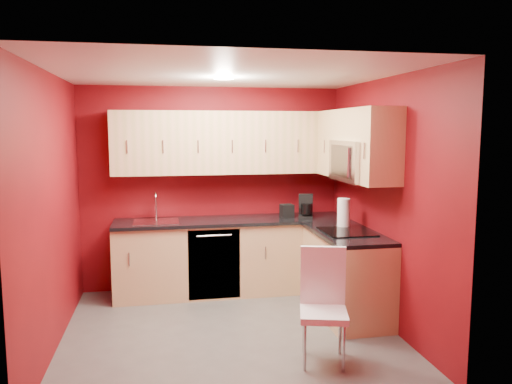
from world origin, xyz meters
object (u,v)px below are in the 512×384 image
object	(u,v)px
napkin_holder	(287,211)
coffee_maker	(306,206)
microwave	(359,161)
sink	(156,218)
paper_towel	(344,213)
dining_chair	(324,307)

from	to	relation	value
napkin_holder	coffee_maker	bearing A→B (deg)	-22.81
microwave	sink	bearing A→B (deg)	154.40
paper_towel	dining_chair	xyz separation A→B (m)	(-0.64, -1.25, -0.58)
coffee_maker	paper_towel	size ratio (longest dim) A/B	0.89
coffee_maker	napkin_holder	distance (m)	0.24
microwave	paper_towel	size ratio (longest dim) A/B	2.37
paper_towel	dining_chair	world-z (taller)	paper_towel
microwave	napkin_holder	world-z (taller)	microwave
coffee_maker	dining_chair	xyz separation A→B (m)	(-0.39, -1.89, -0.57)
sink	dining_chair	size ratio (longest dim) A/B	0.53
sink	dining_chair	bearing A→B (deg)	-54.99
coffee_maker	napkin_holder	size ratio (longest dim) A/B	1.80
sink	microwave	bearing A→B (deg)	-25.60
napkin_holder	paper_towel	world-z (taller)	paper_towel
coffee_maker	paper_towel	bearing A→B (deg)	-52.17
microwave	paper_towel	bearing A→B (deg)	102.38
microwave	coffee_maker	size ratio (longest dim) A/B	2.66
coffee_maker	dining_chair	bearing A→B (deg)	-84.83
sink	paper_towel	xyz separation A→B (m)	(2.04, -0.75, 0.13)
dining_chair	napkin_holder	bearing A→B (deg)	100.01
paper_towel	dining_chair	size ratio (longest dim) A/B	0.33
microwave	paper_towel	distance (m)	0.65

